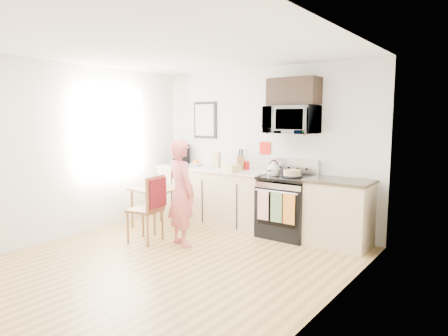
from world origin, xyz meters
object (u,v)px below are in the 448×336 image
Objects in this scene: person at (181,193)px; chair at (153,200)px; cake at (292,173)px; dining_table at (157,193)px; microwave at (292,120)px; range at (287,208)px.

person is 1.53× the size of chair.
cake is at bearing -112.66° from person.
dining_table is 0.82m from chair.
dining_table is 2.28× the size of cake.
dining_table is at bearing -6.07° from person.
chair is 3.16× the size of cake.
microwave is at bearing 26.00° from dining_table.
range is 1.64× the size of dining_table.
range reaches higher than cake.
dining_table is at bearing 121.28° from chair.
person reaches higher than cake.
person is 1.66m from cake.
chair is at bearing -133.61° from range.
person is at bearing -131.29° from cake.
microwave is 2.45× the size of cake.
microwave reaches higher than dining_table.
cake is at bearing 22.10° from dining_table.
person reaches higher than dining_table.
range is at bearing 36.22° from chair.
range is 1.19× the size of chair.
dining_table is 0.72× the size of chair.
person is (-1.00, -1.36, -1.01)m from microwave.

